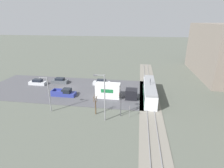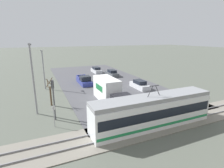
{
  "view_description": "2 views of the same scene",
  "coord_description": "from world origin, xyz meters",
  "px_view_note": "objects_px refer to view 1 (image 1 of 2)",
  "views": [
    {
      "loc": [
        40.69,
        18.8,
        17.21
      ],
      "look_at": [
        2.65,
        12.88,
        3.07
      ],
      "focal_mm": 28.0,
      "sensor_mm": 36.0,
      "label": 1
    },
    {
      "loc": [
        13.06,
        35.69,
        9.29
      ],
      "look_at": [
        3.5,
        13.8,
        2.95
      ],
      "focal_mm": 28.0,
      "sensor_mm": 36.0,
      "label": 2
    }
  ],
  "objects_px": {
    "light_rail_tram": "(150,91)",
    "street_lamp_near_crossing": "(48,92)",
    "street_tree": "(96,106)",
    "sedan_car_1": "(101,83)",
    "sedan_car_2": "(38,82)",
    "box_truck": "(114,91)",
    "street_lamp_mid_block": "(104,95)",
    "no_parking_sign": "(130,110)",
    "sedan_car_0": "(60,81)",
    "traffic_light_pole": "(120,101)",
    "pickup_truck": "(64,93)"
  },
  "relations": [
    {
      "from": "light_rail_tram",
      "to": "street_lamp_near_crossing",
      "type": "height_order",
      "value": "street_lamp_near_crossing"
    },
    {
      "from": "light_rail_tram",
      "to": "street_tree",
      "type": "height_order",
      "value": "light_rail_tram"
    },
    {
      "from": "sedan_car_1",
      "to": "sedan_car_2",
      "type": "distance_m",
      "value": 17.98
    },
    {
      "from": "light_rail_tram",
      "to": "sedan_car_1",
      "type": "relative_size",
      "value": 2.92
    },
    {
      "from": "box_truck",
      "to": "sedan_car_2",
      "type": "relative_size",
      "value": 2.02
    },
    {
      "from": "street_lamp_mid_block",
      "to": "no_parking_sign",
      "type": "xyz_separation_m",
      "value": [
        -1.68,
        4.52,
        -3.53
      ]
    },
    {
      "from": "street_lamp_mid_block",
      "to": "sedan_car_0",
      "type": "bearing_deg",
      "value": -136.84
    },
    {
      "from": "traffic_light_pole",
      "to": "street_lamp_near_crossing",
      "type": "xyz_separation_m",
      "value": [
        0.29,
        -14.07,
        1.09
      ]
    },
    {
      "from": "light_rail_tram",
      "to": "sedan_car_1",
      "type": "distance_m",
      "value": 14.49
    },
    {
      "from": "box_truck",
      "to": "traffic_light_pole",
      "type": "distance_m",
      "value": 8.49
    },
    {
      "from": "street_tree",
      "to": "no_parking_sign",
      "type": "bearing_deg",
      "value": 87.9
    },
    {
      "from": "street_tree",
      "to": "pickup_truck",
      "type": "bearing_deg",
      "value": -127.36
    },
    {
      "from": "pickup_truck",
      "to": "street_lamp_near_crossing",
      "type": "relative_size",
      "value": 0.81
    },
    {
      "from": "light_rail_tram",
      "to": "street_lamp_near_crossing",
      "type": "xyz_separation_m",
      "value": [
        9.72,
        -19.89,
        2.47
      ]
    },
    {
      "from": "traffic_light_pole",
      "to": "street_lamp_mid_block",
      "type": "bearing_deg",
      "value": -54.87
    },
    {
      "from": "traffic_light_pole",
      "to": "street_lamp_near_crossing",
      "type": "height_order",
      "value": "street_lamp_near_crossing"
    },
    {
      "from": "street_lamp_near_crossing",
      "to": "box_truck",
      "type": "bearing_deg",
      "value": 125.51
    },
    {
      "from": "traffic_light_pole",
      "to": "street_lamp_mid_block",
      "type": "distance_m",
      "value": 3.85
    },
    {
      "from": "street_lamp_near_crossing",
      "to": "no_parking_sign",
      "type": "relative_size",
      "value": 2.98
    },
    {
      "from": "no_parking_sign",
      "to": "sedan_car_2",
      "type": "bearing_deg",
      "value": -117.22
    },
    {
      "from": "sedan_car_0",
      "to": "street_lamp_mid_block",
      "type": "bearing_deg",
      "value": -136.84
    },
    {
      "from": "light_rail_tram",
      "to": "sedan_car_2",
      "type": "bearing_deg",
      "value": -97.47
    },
    {
      "from": "pickup_truck",
      "to": "sedan_car_0",
      "type": "height_order",
      "value": "pickup_truck"
    },
    {
      "from": "street_lamp_near_crossing",
      "to": "pickup_truck",
      "type": "bearing_deg",
      "value": -177.91
    },
    {
      "from": "sedan_car_0",
      "to": "sedan_car_2",
      "type": "bearing_deg",
      "value": 111.38
    },
    {
      "from": "box_truck",
      "to": "street_lamp_mid_block",
      "type": "distance_m",
      "value": 10.48
    },
    {
      "from": "pickup_truck",
      "to": "traffic_light_pole",
      "type": "relative_size",
      "value": 1.22
    },
    {
      "from": "pickup_truck",
      "to": "box_truck",
      "type": "bearing_deg",
      "value": 93.34
    },
    {
      "from": "street_tree",
      "to": "no_parking_sign",
      "type": "relative_size",
      "value": 1.67
    },
    {
      "from": "sedan_car_2",
      "to": "pickup_truck",
      "type": "bearing_deg",
      "value": 59.71
    },
    {
      "from": "no_parking_sign",
      "to": "street_tree",
      "type": "bearing_deg",
      "value": -92.1
    },
    {
      "from": "sedan_car_1",
      "to": "no_parking_sign",
      "type": "xyz_separation_m",
      "value": [
        16.24,
        8.83,
        0.74
      ]
    },
    {
      "from": "sedan_car_2",
      "to": "street_tree",
      "type": "relative_size",
      "value": 1.19
    },
    {
      "from": "light_rail_tram",
      "to": "street_lamp_mid_block",
      "type": "xyz_separation_m",
      "value": [
        11.35,
        -8.57,
        3.27
      ]
    },
    {
      "from": "pickup_truck",
      "to": "light_rail_tram",
      "type": "bearing_deg",
      "value": 95.99
    },
    {
      "from": "no_parking_sign",
      "to": "sedan_car_1",
      "type": "bearing_deg",
      "value": -151.47
    },
    {
      "from": "no_parking_sign",
      "to": "street_lamp_mid_block",
      "type": "bearing_deg",
      "value": -69.65
    },
    {
      "from": "sedan_car_0",
      "to": "street_lamp_mid_block",
      "type": "distance_m",
      "value": 24.47
    },
    {
      "from": "traffic_light_pole",
      "to": "no_parking_sign",
      "type": "bearing_deg",
      "value": 81.9
    },
    {
      "from": "sedan_car_0",
      "to": "sedan_car_2",
      "type": "distance_m",
      "value": 6.05
    },
    {
      "from": "sedan_car_1",
      "to": "street_tree",
      "type": "xyz_separation_m",
      "value": [
        16.0,
        2.29,
        1.11
      ]
    },
    {
      "from": "sedan_car_1",
      "to": "street_lamp_near_crossing",
      "type": "xyz_separation_m",
      "value": [
        16.28,
        -7.02,
        3.46
      ]
    },
    {
      "from": "sedan_car_0",
      "to": "no_parking_sign",
      "type": "height_order",
      "value": "no_parking_sign"
    },
    {
      "from": "street_lamp_mid_block",
      "to": "light_rail_tram",
      "type": "bearing_deg",
      "value": 142.96
    },
    {
      "from": "sedan_car_2",
      "to": "street_tree",
      "type": "bearing_deg",
      "value": 56.19
    },
    {
      "from": "light_rail_tram",
      "to": "box_truck",
      "type": "relative_size",
      "value": 1.42
    },
    {
      "from": "light_rail_tram",
      "to": "sedan_car_0",
      "type": "relative_size",
      "value": 2.94
    },
    {
      "from": "sedan_car_1",
      "to": "sedan_car_2",
      "type": "relative_size",
      "value": 0.99
    },
    {
      "from": "sedan_car_2",
      "to": "street_tree",
      "type": "distance_m",
      "value": 24.21
    },
    {
      "from": "box_truck",
      "to": "no_parking_sign",
      "type": "height_order",
      "value": "box_truck"
    }
  ]
}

